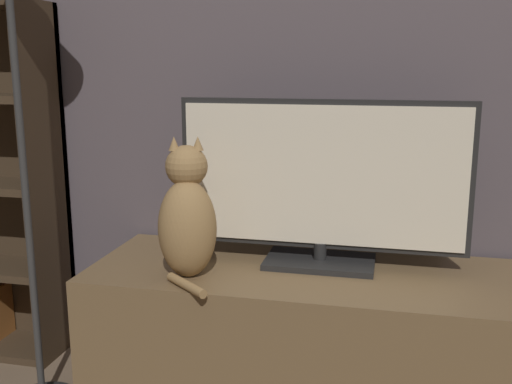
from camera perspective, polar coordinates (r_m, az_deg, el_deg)
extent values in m
cube|color=#564C51|center=(2.22, 7.84, 15.27)|extent=(4.80, 0.05, 2.60)
cube|color=brown|center=(2.11, 6.16, -13.91)|extent=(1.56, 0.56, 0.50)
cube|color=black|center=(2.08, 6.10, -6.60)|extent=(0.37, 0.22, 0.02)
cylinder|color=black|center=(2.07, 6.12, -5.59)|extent=(0.04, 0.04, 0.06)
cube|color=black|center=(2.01, 6.32, 1.61)|extent=(0.97, 0.02, 0.50)
cube|color=silver|center=(2.00, 6.27, 1.54)|extent=(0.94, 0.01, 0.47)
ellipsoid|color=#997547|center=(1.93, -6.55, -3.49)|extent=(0.23, 0.22, 0.32)
ellipsoid|color=silver|center=(1.99, -6.44, -3.45)|extent=(0.12, 0.08, 0.18)
sphere|color=#997547|center=(1.92, -6.64, 2.45)|extent=(0.17, 0.17, 0.14)
cone|color=#997547|center=(1.91, -7.81, 4.60)|extent=(0.04, 0.04, 0.04)
cone|color=#997547|center=(1.91, -5.57, 4.64)|extent=(0.04, 0.04, 0.04)
cylinder|color=#997547|center=(1.86, -6.65, -8.80)|extent=(0.17, 0.14, 0.03)
cube|color=#3D2D1E|center=(2.47, -19.34, 0.40)|extent=(0.03, 0.28, 1.40)
cylinder|color=#333333|center=(2.08, -21.20, 1.15)|extent=(0.02, 0.02, 1.58)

